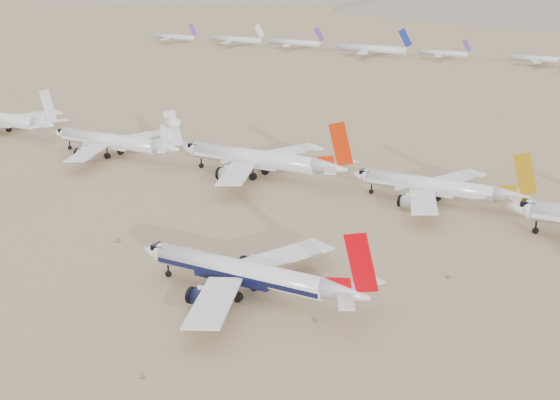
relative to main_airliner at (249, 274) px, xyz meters
name	(u,v)px	position (x,y,z in m)	size (l,w,h in m)	color
ground	(194,295)	(-9.40, -4.37, -4.53)	(7000.00, 7000.00, 0.00)	#7C6648
main_airliner	(249,274)	(0.00, 0.00, 0.00)	(46.70, 45.61, 16.48)	silver
row2_gold_tail	(437,187)	(11.42, 70.15, -0.08)	(44.72, 43.74, 15.92)	silver
row2_orange_tail	(261,160)	(-39.14, 69.22, 0.67)	(51.95, 50.82, 18.53)	silver
row2_white_trijet	(116,141)	(-89.52, 66.87, 0.42)	(48.25, 47.16, 17.10)	silver
row2_white_twin	(2,120)	(-146.02, 72.43, 0.41)	(49.11, 48.05, 17.55)	silver
desert_scrub	(69,356)	(-12.38, -33.03, -4.24)	(261.14, 121.67, 0.63)	brown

